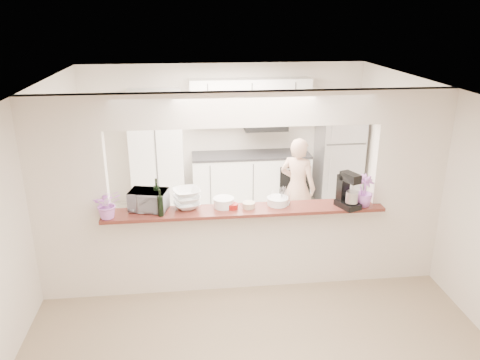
{
  "coord_description": "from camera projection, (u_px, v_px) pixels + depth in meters",
  "views": [
    {
      "loc": [
        -0.64,
        -5.21,
        3.36
      ],
      "look_at": [
        -0.02,
        0.3,
        1.33
      ],
      "focal_mm": 35.0,
      "sensor_mm": 36.0,
      "label": 1
    }
  ],
  "objects": [
    {
      "name": "person",
      "position": [
        297.0,
        188.0,
        7.2
      ],
      "size": [
        0.68,
        0.63,
        1.56
      ],
      "primitive_type": "imported",
      "rotation": [
        0.0,
        0.0,
        2.53
      ],
      "color": "tan",
      "rests_on": "floor"
    },
    {
      "name": "wine_bottle_b",
      "position": [
        160.0,
        206.0,
        5.42
      ],
      "size": [
        0.07,
        0.07,
        0.33
      ],
      "color": "black",
      "rests_on": "bar_counter"
    },
    {
      "name": "refrigerator",
      "position": [
        339.0,
        157.0,
        8.48
      ],
      "size": [
        0.75,
        0.7,
        1.7
      ],
      "primitive_type": "cube",
      "color": "#BCBCC1",
      "rests_on": "floor"
    },
    {
      "name": "utensil_caddy",
      "position": [
        280.0,
        197.0,
        5.77
      ],
      "size": [
        0.28,
        0.21,
        0.23
      ],
      "color": "silver",
      "rests_on": "bar_counter"
    },
    {
      "name": "flower_right",
      "position": [
        364.0,
        191.0,
        5.69
      ],
      "size": [
        0.25,
        0.25,
        0.39
      ],
      "primitive_type": "imported",
      "rotation": [
        0.0,
        0.0,
        0.16
      ],
      "color": "#B161B4",
      "rests_on": "bar_counter"
    },
    {
      "name": "serving_bowls",
      "position": [
        187.0,
        199.0,
        5.64
      ],
      "size": [
        0.4,
        0.4,
        0.24
      ],
      "primitive_type": "imported",
      "rotation": [
        0.0,
        0.0,
        0.28
      ],
      "color": "white",
      "rests_on": "bar_counter"
    },
    {
      "name": "kitchen_cabinets",
      "position": [
        215.0,
        153.0,
        8.27
      ],
      "size": [
        3.15,
        0.62,
        2.25
      ],
      "color": "white",
      "rests_on": "floor"
    },
    {
      "name": "tile_overlay",
      "position": [
        233.0,
        231.0,
        7.53
      ],
      "size": [
        5.0,
        2.9,
        0.01
      ],
      "primitive_type": "cube",
      "color": "beige",
      "rests_on": "floor"
    },
    {
      "name": "wine_bottle_a",
      "position": [
        157.0,
        197.0,
        5.61
      ],
      "size": [
        0.08,
        0.08,
        0.39
      ],
      "color": "black",
      "rests_on": "bar_counter"
    },
    {
      "name": "flower_left",
      "position": [
        107.0,
        204.0,
        5.36
      ],
      "size": [
        0.37,
        0.34,
        0.35
      ],
      "primitive_type": "imported",
      "rotation": [
        0.0,
        0.0,
        0.23
      ],
      "color": "#D571B9",
      "rests_on": "bar_counter"
    },
    {
      "name": "red_bowl",
      "position": [
        232.0,
        206.0,
        5.66
      ],
      "size": [
        0.14,
        0.14,
        0.06
      ],
      "primitive_type": "cylinder",
      "color": "maroon",
      "rests_on": "bar_counter"
    },
    {
      "name": "partition",
      "position": [
        244.0,
        177.0,
        5.58
      ],
      "size": [
        5.0,
        0.15,
        2.5
      ],
      "color": "white",
      "rests_on": "floor"
    },
    {
      "name": "toaster_oven",
      "position": [
        149.0,
        200.0,
        5.59
      ],
      "size": [
        0.5,
        0.39,
        0.25
      ],
      "primitive_type": "imported",
      "rotation": [
        0.0,
        0.0,
        -0.22
      ],
      "color": "#B6B6BB",
      "rests_on": "bar_counter"
    },
    {
      "name": "tan_bowl",
      "position": [
        249.0,
        205.0,
        5.68
      ],
      "size": [
        0.15,
        0.15,
        0.07
      ],
      "primitive_type": "cylinder",
      "color": "tan",
      "rests_on": "bar_counter"
    },
    {
      "name": "plate_stack_b",
      "position": [
        278.0,
        201.0,
        5.77
      ],
      "size": [
        0.27,
        0.27,
        0.09
      ],
      "color": "white",
      "rests_on": "bar_counter"
    },
    {
      "name": "floor",
      "position": [
        244.0,
        284.0,
        6.08
      ],
      "size": [
        6.0,
        6.0,
        0.0
      ],
      "primitive_type": "plane",
      "color": "tan",
      "rests_on": "ground"
    },
    {
      "name": "bar_counter",
      "position": [
        244.0,
        245.0,
        5.88
      ],
      "size": [
        3.4,
        0.38,
        1.09
      ],
      "color": "white",
      "rests_on": "floor"
    },
    {
      "name": "stand_mixer",
      "position": [
        348.0,
        192.0,
        5.65
      ],
      "size": [
        0.29,
        0.35,
        0.44
      ],
      "color": "black",
      "rests_on": "bar_counter"
    },
    {
      "name": "plate_stack_a",
      "position": [
        224.0,
        203.0,
        5.69
      ],
      "size": [
        0.25,
        0.25,
        0.12
      ],
      "color": "white",
      "rests_on": "bar_counter"
    }
  ]
}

